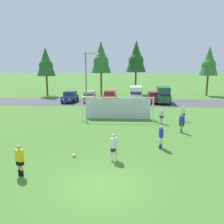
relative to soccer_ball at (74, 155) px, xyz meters
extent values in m
plane|color=#477A2D|center=(2.06, 11.68, -0.11)|extent=(400.00, 400.00, 0.00)
cube|color=#4C4C51|center=(2.06, 22.88, -0.11)|extent=(52.00, 8.40, 0.01)
sphere|color=white|center=(0.00, 0.00, 0.00)|extent=(0.22, 0.22, 0.22)
sphere|color=black|center=(0.00, 0.00, 0.00)|extent=(0.08, 0.08, 0.08)
sphere|color=red|center=(0.06, 0.00, 0.00)|extent=(0.07, 0.07, 0.07)
cylinder|color=white|center=(6.03, 9.93, 1.11)|extent=(0.12, 0.12, 2.44)
cylinder|color=white|center=(-1.29, 9.95, 1.11)|extent=(0.12, 0.12, 2.44)
cylinder|color=white|center=(2.37, 9.94, 2.33)|extent=(7.32, 0.13, 0.12)
cylinder|color=white|center=(6.04, 10.83, 1.23)|extent=(0.09, 1.94, 2.46)
cylinder|color=white|center=(-1.28, 10.85, 1.23)|extent=(0.09, 1.94, 2.46)
cube|color=silver|center=(2.38, 10.94, 0.99)|extent=(6.95, 0.05, 2.20)
cylinder|color=tan|center=(-2.26, -2.59, 0.29)|extent=(0.14, 0.14, 0.80)
cylinder|color=tan|center=(-2.08, -2.69, 0.29)|extent=(0.14, 0.14, 0.80)
cylinder|color=black|center=(-2.26, -2.59, 0.05)|extent=(0.15, 0.15, 0.32)
cylinder|color=black|center=(-2.08, -2.69, 0.05)|extent=(0.15, 0.15, 0.32)
cube|color=black|center=(-2.17, -2.64, 0.61)|extent=(0.40, 0.33, 0.28)
cube|color=yellow|center=(-2.17, -2.64, 0.99)|extent=(0.44, 0.36, 0.60)
sphere|color=tan|center=(-2.17, -2.64, 1.42)|extent=(0.22, 0.22, 0.22)
cylinder|color=yellow|center=(-2.39, -2.51, 0.97)|extent=(0.25, 0.16, 0.55)
cylinder|color=yellow|center=(-1.95, -2.76, 0.97)|extent=(0.25, 0.16, 0.55)
cylinder|color=beige|center=(5.54, 1.74, 0.29)|extent=(0.14, 0.14, 0.80)
cylinder|color=beige|center=(5.65, 1.94, 0.29)|extent=(0.14, 0.14, 0.80)
cylinder|color=#1E38B7|center=(5.54, 1.74, 0.05)|extent=(0.15, 0.15, 0.32)
cylinder|color=#1E38B7|center=(5.65, 1.94, 0.05)|extent=(0.15, 0.15, 0.32)
cube|color=silver|center=(5.60, 1.84, 0.61)|extent=(0.24, 0.35, 0.28)
cube|color=#1E38B7|center=(5.60, 1.84, 0.99)|extent=(0.26, 0.39, 0.60)
sphere|color=beige|center=(5.60, 1.84, 1.42)|extent=(0.22, 0.22, 0.22)
cylinder|color=#1E38B7|center=(5.57, 1.59, 0.97)|extent=(0.10, 0.23, 0.55)
cylinder|color=#1E38B7|center=(5.62, 2.09, 0.97)|extent=(0.10, 0.23, 0.55)
cylinder|color=beige|center=(9.20, 10.23, 0.29)|extent=(0.14, 0.14, 0.80)
cylinder|color=beige|center=(9.17, 10.45, 0.29)|extent=(0.14, 0.14, 0.80)
cylinder|color=white|center=(9.20, 10.23, 0.05)|extent=(0.15, 0.15, 0.32)
cylinder|color=white|center=(9.17, 10.45, 0.05)|extent=(0.15, 0.15, 0.32)
cube|color=black|center=(9.19, 10.34, 0.61)|extent=(0.37, 0.40, 0.28)
cube|color=white|center=(9.19, 10.34, 0.99)|extent=(0.41, 0.45, 0.60)
sphere|color=beige|center=(9.19, 10.34, 1.42)|extent=(0.22, 0.22, 0.22)
cylinder|color=white|center=(9.29, 10.11, 0.97)|extent=(0.20, 0.24, 0.55)
cylinder|color=white|center=(9.08, 10.57, 0.97)|extent=(0.20, 0.24, 0.55)
cylinder|color=#936B4C|center=(7.94, 5.73, 0.29)|extent=(0.14, 0.14, 0.80)
cylinder|color=#936B4C|center=(7.99, 6.02, 0.29)|extent=(0.14, 0.14, 0.80)
cylinder|color=blue|center=(7.94, 5.73, 0.05)|extent=(0.15, 0.15, 0.32)
cylinder|color=blue|center=(7.99, 6.02, 0.05)|extent=(0.15, 0.15, 0.32)
cube|color=black|center=(7.96, 5.88, 0.61)|extent=(0.38, 0.40, 0.28)
cube|color=#1E38B7|center=(7.96, 5.88, 0.99)|extent=(0.42, 0.45, 0.60)
sphere|color=#936B4C|center=(7.96, 5.88, 1.42)|extent=(0.22, 0.22, 0.22)
cylinder|color=#1E38B7|center=(8.08, 5.65, 0.97)|extent=(0.21, 0.24, 0.55)
cylinder|color=#1E38B7|center=(7.85, 6.10, 0.97)|extent=(0.21, 0.24, 0.55)
cylinder|color=beige|center=(6.80, 8.93, 0.29)|extent=(0.14, 0.14, 0.80)
cylinder|color=beige|center=(6.73, 9.14, 0.29)|extent=(0.14, 0.14, 0.80)
cylinder|color=white|center=(6.80, 8.93, 0.05)|extent=(0.15, 0.15, 0.32)
cylinder|color=white|center=(6.73, 9.14, 0.05)|extent=(0.15, 0.15, 0.32)
cube|color=black|center=(6.77, 9.03, 0.61)|extent=(0.39, 0.40, 0.28)
cube|color=silver|center=(6.77, 9.03, 0.99)|extent=(0.44, 0.44, 0.60)
sphere|color=beige|center=(6.77, 9.03, 1.42)|extent=(0.22, 0.22, 0.22)
cylinder|color=silver|center=(6.91, 8.83, 0.97)|extent=(0.22, 0.23, 0.55)
cylinder|color=silver|center=(6.62, 9.24, 0.97)|extent=(0.22, 0.23, 0.55)
cylinder|color=beige|center=(2.36, -0.44, 0.29)|extent=(0.14, 0.14, 0.80)
cylinder|color=beige|center=(2.63, -0.37, 0.29)|extent=(0.14, 0.14, 0.80)
cylinder|color=white|center=(2.36, -0.44, 0.05)|extent=(0.15, 0.15, 0.32)
cylinder|color=white|center=(2.63, -0.37, 0.05)|extent=(0.15, 0.15, 0.32)
cube|color=black|center=(2.49, -0.41, 0.61)|extent=(0.37, 0.40, 0.28)
cube|color=silver|center=(2.49, -0.41, 0.99)|extent=(0.40, 0.45, 0.60)
sphere|color=beige|center=(2.49, -0.41, 1.42)|extent=(0.22, 0.22, 0.22)
cylinder|color=silver|center=(2.33, -0.60, 0.97)|extent=(0.20, 0.24, 0.55)
cylinder|color=silver|center=(2.66, -0.22, 0.97)|extent=(0.20, 0.24, 0.55)
cube|color=navy|center=(-5.61, 22.64, 0.59)|extent=(1.99, 4.28, 0.76)
cube|color=navy|center=(-5.60, 22.79, 1.29)|extent=(1.75, 2.17, 0.64)
cube|color=#28384C|center=(-5.65, 21.82, 1.27)|extent=(1.54, 0.38, 0.55)
cube|color=#28384C|center=(-4.77, 22.75, 1.29)|extent=(0.12, 1.78, 0.45)
cube|color=white|center=(-5.21, 20.56, 0.64)|extent=(0.28, 0.09, 0.20)
cube|color=white|center=(-6.20, 20.60, 0.64)|extent=(0.28, 0.09, 0.20)
cube|color=#B21414|center=(-5.02, 24.67, 0.64)|extent=(0.28, 0.09, 0.20)
cube|color=#B21414|center=(-6.01, 24.72, 0.64)|extent=(0.28, 0.09, 0.20)
cylinder|color=black|center=(-4.77, 21.30, 0.21)|extent=(0.27, 0.65, 0.64)
cylinder|color=black|center=(-6.57, 21.38, 0.21)|extent=(0.27, 0.65, 0.64)
cylinder|color=black|center=(-4.65, 23.90, 0.21)|extent=(0.27, 0.65, 0.64)
cylinder|color=black|center=(-6.45, 23.98, 0.21)|extent=(0.27, 0.65, 0.64)
cube|color=tan|center=(-2.61, 23.32, 0.59)|extent=(1.84, 4.22, 0.76)
cube|color=tan|center=(-2.61, 23.47, 1.29)|extent=(1.67, 2.11, 0.64)
cube|color=#28384C|center=(-2.60, 22.50, 1.27)|extent=(1.53, 0.33, 0.55)
cube|color=#28384C|center=(-1.77, 23.48, 1.29)|extent=(0.06, 1.79, 0.45)
cube|color=white|center=(-2.10, 21.27, 0.64)|extent=(0.28, 0.08, 0.20)
cube|color=white|center=(-3.09, 21.26, 0.64)|extent=(0.28, 0.08, 0.20)
cube|color=#B21414|center=(-2.13, 25.39, 0.64)|extent=(0.28, 0.08, 0.20)
cube|color=#B21414|center=(-3.12, 25.38, 0.64)|extent=(0.28, 0.08, 0.20)
cylinder|color=black|center=(-1.70, 22.03, 0.21)|extent=(0.25, 0.64, 0.64)
cylinder|color=black|center=(-3.50, 22.01, 0.21)|extent=(0.25, 0.64, 0.64)
cylinder|color=black|center=(-1.72, 24.63, 0.21)|extent=(0.25, 0.64, 0.64)
cylinder|color=black|center=(-3.52, 24.62, 0.21)|extent=(0.25, 0.64, 0.64)
cube|color=red|center=(0.66, 23.91, 0.59)|extent=(2.05, 4.30, 0.76)
cube|color=red|center=(0.67, 24.05, 1.29)|extent=(1.78, 2.20, 0.64)
cube|color=#28384C|center=(0.61, 23.09, 1.27)|extent=(1.55, 0.41, 0.55)
cube|color=#28384C|center=(1.51, 24.00, 1.29)|extent=(0.15, 1.78, 0.45)
cube|color=white|center=(1.03, 21.82, 0.64)|extent=(0.28, 0.10, 0.20)
cube|color=white|center=(0.04, 21.88, 0.64)|extent=(0.28, 0.10, 0.20)
cube|color=#B21414|center=(1.28, 25.93, 0.64)|extent=(0.28, 0.10, 0.20)
cube|color=#B21414|center=(0.30, 25.99, 0.64)|extent=(0.28, 0.10, 0.20)
cylinder|color=black|center=(1.48, 22.55, 0.21)|extent=(0.28, 0.65, 0.64)
cylinder|color=black|center=(-0.31, 22.66, 0.21)|extent=(0.28, 0.65, 0.64)
cylinder|color=black|center=(1.64, 25.15, 0.21)|extent=(0.28, 0.65, 0.64)
cylinder|color=black|center=(-0.15, 25.26, 0.21)|extent=(0.28, 0.65, 0.64)
cube|color=silver|center=(4.86, 22.84, 0.76)|extent=(2.19, 4.89, 1.10)
cube|color=silver|center=(4.87, 23.03, 1.86)|extent=(2.00, 4.18, 1.10)
cube|color=#28384C|center=(4.78, 21.07, 1.84)|extent=(1.69, 0.54, 0.91)
cube|color=#28384C|center=(5.78, 22.99, 1.86)|extent=(0.21, 3.48, 0.77)
cube|color=white|center=(5.29, 20.45, 0.81)|extent=(0.28, 0.09, 0.20)
cube|color=white|center=(4.21, 20.50, 0.81)|extent=(0.28, 0.09, 0.20)
cube|color=#B21414|center=(5.52, 25.17, 0.81)|extent=(0.28, 0.09, 0.20)
cube|color=#B21414|center=(4.44, 25.22, 0.81)|extent=(0.28, 0.09, 0.20)
cylinder|color=black|center=(5.77, 21.30, 0.21)|extent=(0.27, 0.65, 0.64)
cylinder|color=black|center=(3.81, 21.40, 0.21)|extent=(0.27, 0.65, 0.64)
cylinder|color=black|center=(5.92, 24.27, 0.21)|extent=(0.27, 0.65, 0.64)
cylinder|color=black|center=(3.96, 24.37, 0.21)|extent=(0.27, 0.65, 0.64)
cube|color=maroon|center=(7.67, 22.60, 0.59)|extent=(1.88, 4.24, 0.76)
cube|color=maroon|center=(7.66, 22.75, 1.29)|extent=(1.70, 2.13, 0.64)
cube|color=#28384C|center=(7.68, 21.78, 1.27)|extent=(1.54, 0.35, 0.55)
cube|color=#28384C|center=(8.50, 22.77, 1.29)|extent=(0.08, 1.79, 0.45)
cube|color=white|center=(8.20, 20.55, 0.64)|extent=(0.28, 0.09, 0.20)
cube|color=white|center=(7.21, 20.53, 0.64)|extent=(0.28, 0.09, 0.20)
cube|color=#B21414|center=(8.12, 24.67, 0.64)|extent=(0.28, 0.09, 0.20)
cube|color=#B21414|center=(7.13, 24.65, 0.64)|extent=(0.28, 0.09, 0.20)
cylinder|color=black|center=(8.59, 21.32, 0.21)|extent=(0.25, 0.64, 0.64)
cylinder|color=black|center=(6.79, 21.28, 0.21)|extent=(0.25, 0.64, 0.64)
cylinder|color=black|center=(8.54, 23.92, 0.21)|extent=(0.25, 0.64, 0.64)
cylinder|color=black|center=(6.74, 23.88, 0.21)|extent=(0.25, 0.64, 0.64)
cube|color=#194C2D|center=(9.07, 22.54, 0.76)|extent=(2.27, 4.92, 1.10)
cube|color=#194C2D|center=(9.08, 22.74, 1.86)|extent=(2.07, 4.21, 1.10)
cube|color=#28384C|center=(8.95, 20.77, 1.84)|extent=(1.69, 0.57, 0.91)
cube|color=#28384C|center=(9.99, 22.68, 1.86)|extent=(0.27, 3.48, 0.77)
cube|color=white|center=(9.45, 20.15, 0.81)|extent=(0.28, 0.10, 0.20)
cube|color=white|center=(8.38, 20.22, 0.81)|extent=(0.28, 0.10, 0.20)
cube|color=#B21414|center=(9.76, 24.86, 0.81)|extent=(0.28, 0.10, 0.20)
cube|color=#B21414|center=(8.69, 24.93, 0.81)|extent=(0.28, 0.10, 0.20)
cylinder|color=black|center=(9.95, 20.99, 0.21)|extent=(0.28, 0.65, 0.64)
cylinder|color=black|center=(8.00, 21.11, 0.21)|extent=(0.28, 0.65, 0.64)
cylinder|color=black|center=(10.15, 23.96, 0.21)|extent=(0.28, 0.65, 0.64)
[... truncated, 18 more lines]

